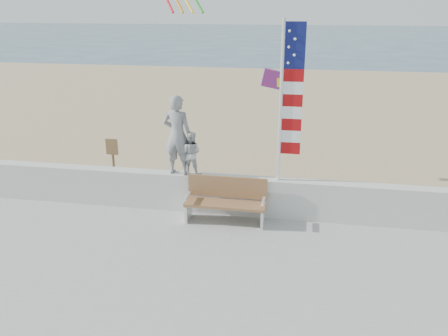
{
  "coord_description": "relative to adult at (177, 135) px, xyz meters",
  "views": [
    {
      "loc": [
        2.0,
        -8.08,
        4.85
      ],
      "look_at": [
        0.2,
        1.8,
        1.35
      ],
      "focal_mm": 38.0,
      "sensor_mm": 36.0,
      "label": 1
    }
  ],
  "objects": [
    {
      "name": "sand",
      "position": [
        0.92,
        7.0,
        -1.97
      ],
      "size": [
        90.0,
        40.0,
        0.08
      ],
      "primitive_type": "cube",
      "color": "tan",
      "rests_on": "ground"
    },
    {
      "name": "flag",
      "position": [
        2.44,
        -0.0,
        0.99
      ],
      "size": [
        0.5,
        0.08,
        3.5
      ],
      "color": "white",
      "rests_on": "seawall"
    },
    {
      "name": "ground",
      "position": [
        0.92,
        -2.0,
        -2.01
      ],
      "size": [
        220.0,
        220.0,
        0.0
      ],
      "primitive_type": "plane",
      "color": "#324F64",
      "rests_on": "ground"
    },
    {
      "name": "parafoil_kite",
      "position": [
        2.06,
        2.98,
        0.85
      ],
      "size": [
        0.95,
        0.34,
        0.64
      ],
      "color": "red",
      "rests_on": "ground"
    },
    {
      "name": "sign",
      "position": [
        -2.06,
        0.99,
        -1.06
      ],
      "size": [
        0.32,
        0.07,
        1.46
      ],
      "color": "brown",
      "rests_on": "sand"
    },
    {
      "name": "child",
      "position": [
        0.3,
        0.0,
        -0.41
      ],
      "size": [
        0.53,
        0.42,
        1.02
      ],
      "primitive_type": "imported",
      "rotation": [
        0.0,
        0.0,
        3.07
      ],
      "color": "#BCBCBC",
      "rests_on": "seawall"
    },
    {
      "name": "seawall",
      "position": [
        0.92,
        0.0,
        -1.38
      ],
      "size": [
        30.0,
        0.35,
        0.9
      ],
      "primitive_type": "cube",
      "color": "silver",
      "rests_on": "boardwalk"
    },
    {
      "name": "adult",
      "position": [
        0.0,
        0.0,
        0.0
      ],
      "size": [
        0.72,
        0.52,
        1.85
      ],
      "primitive_type": "imported",
      "rotation": [
        0.0,
        0.0,
        3.02
      ],
      "color": "gray",
      "rests_on": "seawall"
    },
    {
      "name": "bench",
      "position": [
        1.21,
        -0.45,
        -1.32
      ],
      "size": [
        1.8,
        0.57,
        1.0
      ],
      "color": "#90633F",
      "rests_on": "boardwalk"
    }
  ]
}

